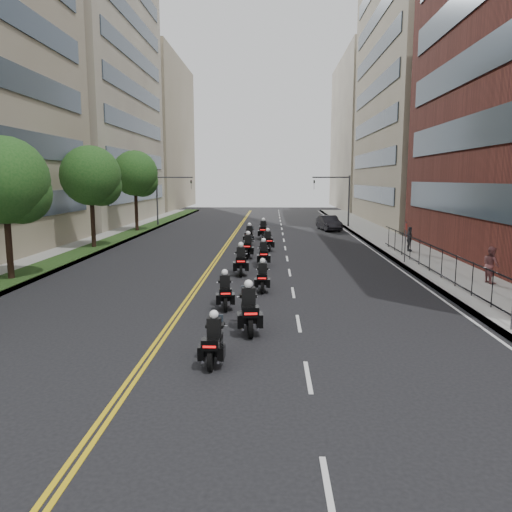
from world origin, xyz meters
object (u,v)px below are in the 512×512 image
(motorcycle_3, at_px, (263,278))
(motorcycle_8, at_px, (249,236))
(motorcycle_6, at_px, (248,247))
(pedestrian_c, at_px, (409,239))
(motorcycle_4, at_px, (241,262))
(motorcycle_2, at_px, (225,293))
(motorcycle_5, at_px, (264,255))
(pedestrian_b, at_px, (491,265))
(motorcycle_7, at_px, (268,242))
(motorcycle_0, at_px, (214,342))
(motorcycle_9, at_px, (263,231))
(motorcycle_1, at_px, (249,311))
(parked_sedan, at_px, (329,223))

(motorcycle_3, xyz_separation_m, motorcycle_8, (-1.41, 16.72, 0.08))
(motorcycle_6, height_order, pedestrian_c, pedestrian_c)
(motorcycle_4, bearing_deg, motorcycle_2, -95.32)
(motorcycle_5, bearing_deg, motorcycle_4, -115.13)
(motorcycle_8, height_order, pedestrian_c, pedestrian_c)
(pedestrian_b, bearing_deg, motorcycle_7, 34.63)
(motorcycle_3, bearing_deg, motorcycle_2, -114.59)
(motorcycle_0, bearing_deg, pedestrian_c, 63.62)
(motorcycle_4, bearing_deg, motorcycle_9, 83.02)
(motorcycle_8, xyz_separation_m, pedestrian_c, (11.57, -4.38, 0.32))
(pedestrian_c, bearing_deg, motorcycle_8, 96.31)
(motorcycle_6, distance_m, motorcycle_9, 10.40)
(pedestrian_b, bearing_deg, motorcycle_1, 115.91)
(motorcycle_5, bearing_deg, motorcycle_9, 89.07)
(motorcycle_2, xyz_separation_m, motorcycle_4, (0.20, 7.20, 0.08))
(pedestrian_c, bearing_deg, motorcycle_4, 153.07)
(motorcycle_1, bearing_deg, motorcycle_5, 82.31)
(motorcycle_7, bearing_deg, motorcycle_0, -100.76)
(motorcycle_5, height_order, pedestrian_b, pedestrian_b)
(motorcycle_0, bearing_deg, motorcycle_3, 83.89)
(motorcycle_6, bearing_deg, motorcycle_9, 87.63)
(motorcycle_1, xyz_separation_m, motorcycle_2, (-1.13, 3.18, -0.08))
(motorcycle_5, relative_size, parked_sedan, 0.50)
(motorcycle_0, relative_size, motorcycle_4, 0.85)
(motorcycle_7, relative_size, parked_sedan, 0.49)
(motorcycle_3, xyz_separation_m, motorcycle_4, (-1.28, 4.03, 0.10))
(motorcycle_3, distance_m, pedestrian_c, 15.99)
(motorcycle_9, xyz_separation_m, pedestrian_b, (11.60, -18.86, 0.31))
(motorcycle_8, bearing_deg, motorcycle_3, -80.91)
(motorcycle_7, height_order, parked_sedan, motorcycle_7)
(motorcycle_5, xyz_separation_m, motorcycle_8, (-1.33, 9.87, 0.02))
(motorcycle_0, relative_size, motorcycle_9, 0.81)
(motorcycle_5, bearing_deg, motorcycle_3, -91.43)
(pedestrian_b, bearing_deg, motorcycle_4, 70.39)
(motorcycle_0, bearing_deg, motorcycle_8, 91.70)
(motorcycle_1, xyz_separation_m, parked_sedan, (6.58, 34.55, 0.05))
(parked_sedan, bearing_deg, motorcycle_7, -122.42)
(motorcycle_3, relative_size, motorcycle_5, 0.91)
(motorcycle_3, height_order, motorcycle_9, motorcycle_9)
(motorcycle_0, relative_size, motorcycle_5, 0.90)
(motorcycle_7, bearing_deg, motorcycle_8, 107.96)
(motorcycle_5, relative_size, motorcycle_6, 0.95)
(pedestrian_b, relative_size, pedestrian_c, 1.05)
(motorcycle_4, bearing_deg, motorcycle_3, -76.13)
(motorcycle_1, bearing_deg, motorcycle_4, 88.61)
(motorcycle_8, relative_size, pedestrian_b, 1.31)
(motorcycle_0, height_order, motorcycle_1, motorcycle_1)
(motorcycle_0, bearing_deg, motorcycle_6, 91.16)
(motorcycle_3, relative_size, motorcycle_9, 0.83)
(motorcycle_4, relative_size, motorcycle_6, 1.00)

